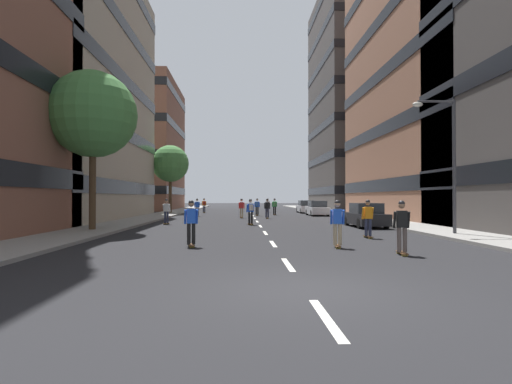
% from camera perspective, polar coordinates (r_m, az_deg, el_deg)
% --- Properties ---
extents(ground_plane, '(186.76, 186.76, 0.00)m').
position_cam_1_polar(ground_plane, '(39.41, -0.34, -3.50)').
color(ground_plane, black).
extents(sidewalk_left, '(3.14, 85.60, 0.14)m').
position_cam_1_polar(sidewalk_left, '(44.01, -12.84, -3.10)').
color(sidewalk_left, gray).
rests_on(sidewalk_left, ground_plane).
extents(sidewalk_right, '(3.14, 85.60, 0.14)m').
position_cam_1_polar(sidewalk_right, '(44.58, 11.65, -3.08)').
color(sidewalk_right, gray).
rests_on(sidewalk_right, ground_plane).
extents(lane_markings, '(0.16, 72.20, 0.01)m').
position_cam_1_polar(lane_markings, '(41.28, -0.43, -3.37)').
color(lane_markings, silver).
rests_on(lane_markings, ground_plane).
extents(building_left_mid, '(16.53, 22.22, 22.53)m').
position_cam_1_polar(building_left_mid, '(39.95, -29.54, 13.06)').
color(building_left_mid, '#B2A893').
rests_on(building_left_mid, ground_plane).
extents(building_left_far, '(16.53, 17.60, 19.12)m').
position_cam_1_polar(building_left_far, '(64.68, -18.38, 6.18)').
color(building_left_far, brown).
rests_on(building_left_far, ground_plane).
extents(building_right_mid, '(16.53, 23.93, 33.94)m').
position_cam_1_polar(building_right_mid, '(42.89, 28.31, 20.06)').
color(building_right_mid, '#9E6B51').
rests_on(building_right_mid, ground_plane).
extents(building_right_far, '(16.53, 20.15, 33.53)m').
position_cam_1_polar(building_right_far, '(66.71, 16.04, 12.24)').
color(building_right_far, '#4C4744').
rests_on(building_right_far, ground_plane).
extents(parked_car_near, '(1.82, 4.40, 1.52)m').
position_cam_1_polar(parked_car_near, '(41.91, 8.65, -2.37)').
color(parked_car_near, silver).
rests_on(parked_car_near, ground_plane).
extents(parked_car_mid, '(1.82, 4.40, 1.52)m').
position_cam_1_polar(parked_car_mid, '(48.86, 7.08, -2.14)').
color(parked_car_mid, silver).
rests_on(parked_car_mid, ground_plane).
extents(parked_car_far, '(1.82, 4.40, 1.52)m').
position_cam_1_polar(parked_car_far, '(26.41, 15.26, -3.30)').
color(parked_car_far, black).
rests_on(parked_car_far, ground_plane).
extents(street_tree_near, '(4.74, 4.74, 8.66)m').
position_cam_1_polar(street_tree_near, '(24.12, -22.09, 10.12)').
color(street_tree_near, '#4C3823').
rests_on(street_tree_near, sidewalk_left).
extents(street_tree_mid, '(4.24, 4.24, 7.77)m').
position_cam_1_polar(street_tree_mid, '(47.65, -12.03, 3.92)').
color(street_tree_mid, '#4C3823').
rests_on(street_tree_mid, sidewalk_left).
extents(streetlamp_right, '(2.13, 0.30, 6.50)m').
position_cam_1_polar(streetlamp_right, '(21.70, 25.40, 5.28)').
color(streetlamp_right, '#3F3F44').
rests_on(streetlamp_right, sidewalk_right).
extents(skater_0, '(0.56, 0.92, 1.78)m').
position_cam_1_polar(skater_0, '(35.65, 1.59, -2.20)').
color(skater_0, brown).
rests_on(skater_0, ground_plane).
extents(skater_1, '(0.55, 0.92, 1.78)m').
position_cam_1_polar(skater_1, '(36.52, -2.06, -2.17)').
color(skater_1, brown).
rests_on(skater_1, ground_plane).
extents(skater_2, '(0.56, 0.92, 1.78)m').
position_cam_1_polar(skater_2, '(15.36, 11.46, -4.09)').
color(skater_2, brown).
rests_on(skater_2, ground_plane).
extents(skater_3, '(0.56, 0.92, 1.78)m').
position_cam_1_polar(skater_3, '(28.70, -12.57, -2.53)').
color(skater_3, brown).
rests_on(skater_3, ground_plane).
extents(skater_4, '(0.57, 0.92, 1.78)m').
position_cam_1_polar(skater_4, '(40.16, -8.34, -2.03)').
color(skater_4, brown).
rests_on(skater_4, ground_plane).
extents(skater_5, '(0.54, 0.90, 1.78)m').
position_cam_1_polar(skater_5, '(19.28, 15.57, -3.39)').
color(skater_5, brown).
rests_on(skater_5, ground_plane).
extents(skater_6, '(0.57, 0.92, 1.78)m').
position_cam_1_polar(skater_6, '(41.29, 0.15, -1.96)').
color(skater_6, brown).
rests_on(skater_6, ground_plane).
extents(skater_7, '(0.56, 0.92, 1.78)m').
position_cam_1_polar(skater_7, '(49.48, -7.36, -1.76)').
color(skater_7, brown).
rests_on(skater_7, ground_plane).
extents(skater_8, '(0.54, 0.91, 1.78)m').
position_cam_1_polar(skater_8, '(42.75, 2.65, -1.92)').
color(skater_8, brown).
rests_on(skater_8, ground_plane).
extents(skater_9, '(0.56, 0.92, 1.78)m').
position_cam_1_polar(skater_9, '(14.00, 19.95, -4.38)').
color(skater_9, brown).
rests_on(skater_9, ground_plane).
extents(skater_10, '(0.57, 0.92, 1.78)m').
position_cam_1_polar(skater_10, '(27.33, -0.77, -2.58)').
color(skater_10, brown).
rests_on(skater_10, ground_plane).
extents(skater_11, '(0.54, 0.91, 1.78)m').
position_cam_1_polar(skater_11, '(50.32, 1.67, -1.78)').
color(skater_11, brown).
rests_on(skater_11, ground_plane).
extents(skater_12, '(0.57, 0.92, 1.78)m').
position_cam_1_polar(skater_12, '(15.49, -9.16, -4.06)').
color(skater_12, brown).
rests_on(skater_12, ground_plane).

